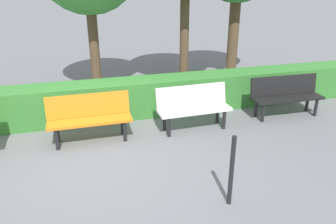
% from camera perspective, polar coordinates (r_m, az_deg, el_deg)
% --- Properties ---
extents(ground_plane, '(17.78, 17.78, 0.00)m').
position_cam_1_polar(ground_plane, '(5.64, -11.82, -7.78)').
color(ground_plane, slate).
extents(bench_black, '(1.59, 0.50, 0.86)m').
position_cam_1_polar(bench_black, '(7.46, 20.00, 2.97)').
color(bench_black, black).
rests_on(bench_black, ground_plane).
extents(bench_white, '(1.46, 0.51, 0.86)m').
position_cam_1_polar(bench_white, '(6.39, 4.48, 1.12)').
color(bench_white, white).
rests_on(bench_white, ground_plane).
extents(bench_orange, '(1.49, 0.46, 0.86)m').
position_cam_1_polar(bench_orange, '(6.06, -13.63, -0.67)').
color(bench_orange, orange).
rests_on(bench_orange, ground_plane).
extents(hedge_row, '(13.78, 0.69, 0.79)m').
position_cam_1_polar(hedge_row, '(7.12, -5.53, 2.57)').
color(hedge_row, '#387F33').
rests_on(hedge_row, ground_plane).
extents(railing_post_mid, '(0.06, 0.06, 1.00)m').
position_cam_1_polar(railing_post_mid, '(4.31, 11.09, -10.15)').
color(railing_post_mid, black).
rests_on(railing_post_mid, ground_plane).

